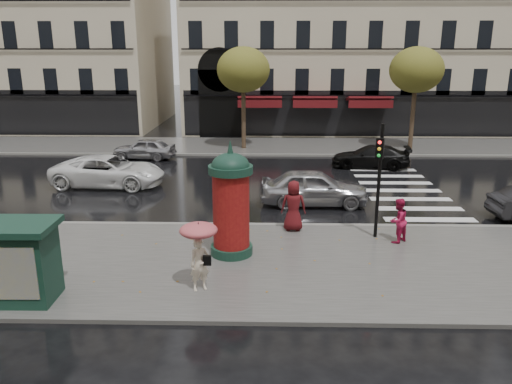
{
  "coord_description": "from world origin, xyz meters",
  "views": [
    {
      "loc": [
        -0.43,
        -14.72,
        6.48
      ],
      "look_at": [
        -0.81,
        1.5,
        1.81
      ],
      "focal_mm": 35.0,
      "sensor_mm": 36.0,
      "label": 1
    }
  ],
  "objects_px": {
    "car_black": "(371,157)",
    "car_far_silver": "(144,149)",
    "car_white": "(108,171)",
    "woman_umbrella": "(199,245)",
    "car_silver": "(314,187)",
    "morris_column": "(231,201)",
    "traffic_light": "(379,170)",
    "newsstand": "(24,261)",
    "woman_red": "(398,220)",
    "man_burgundy": "(293,206)"
  },
  "relations": [
    {
      "from": "newsstand",
      "to": "woman_red",
      "type": "bearing_deg",
      "value": 21.94
    },
    {
      "from": "car_white",
      "to": "man_burgundy",
      "type": "bearing_deg",
      "value": -122.03
    },
    {
      "from": "car_white",
      "to": "car_black",
      "type": "distance_m",
      "value": 14.23
    },
    {
      "from": "woman_umbrella",
      "to": "car_black",
      "type": "relative_size",
      "value": 0.46
    },
    {
      "from": "newsstand",
      "to": "car_white",
      "type": "height_order",
      "value": "newsstand"
    },
    {
      "from": "man_burgundy",
      "to": "car_black",
      "type": "xyz_separation_m",
      "value": [
        4.88,
        10.61,
        -0.42
      ]
    },
    {
      "from": "morris_column",
      "to": "newsstand",
      "type": "xyz_separation_m",
      "value": [
        -5.15,
        -3.18,
        -0.69
      ]
    },
    {
      "from": "woman_red",
      "to": "morris_column",
      "type": "relative_size",
      "value": 0.42
    },
    {
      "from": "car_far_silver",
      "to": "car_white",
      "type": "bearing_deg",
      "value": 3.85
    },
    {
      "from": "man_burgundy",
      "to": "car_far_silver",
      "type": "xyz_separation_m",
      "value": [
        -8.44,
        12.6,
        -0.41
      ]
    },
    {
      "from": "car_silver",
      "to": "car_far_silver",
      "type": "relative_size",
      "value": 1.22
    },
    {
      "from": "car_black",
      "to": "woman_red",
      "type": "bearing_deg",
      "value": 0.82
    },
    {
      "from": "man_burgundy",
      "to": "traffic_light",
      "type": "distance_m",
      "value": 3.27
    },
    {
      "from": "newsstand",
      "to": "car_silver",
      "type": "distance_m",
      "value": 12.15
    },
    {
      "from": "woman_umbrella",
      "to": "car_black",
      "type": "height_order",
      "value": "woman_umbrella"
    },
    {
      "from": "traffic_light",
      "to": "car_far_silver",
      "type": "distance_m",
      "value": 17.51
    },
    {
      "from": "car_white",
      "to": "car_black",
      "type": "bearing_deg",
      "value": -68.46
    },
    {
      "from": "morris_column",
      "to": "car_silver",
      "type": "distance_m",
      "value": 6.6
    },
    {
      "from": "man_burgundy",
      "to": "morris_column",
      "type": "bearing_deg",
      "value": 50.38
    },
    {
      "from": "car_silver",
      "to": "car_far_silver",
      "type": "xyz_separation_m",
      "value": [
        -9.5,
        9.12,
        -0.14
      ]
    },
    {
      "from": "traffic_light",
      "to": "car_white",
      "type": "bearing_deg",
      "value": 148.74
    },
    {
      "from": "woman_umbrella",
      "to": "woman_red",
      "type": "relative_size",
      "value": 1.27
    },
    {
      "from": "newsstand",
      "to": "woman_umbrella",
      "type": "bearing_deg",
      "value": 8.56
    },
    {
      "from": "car_black",
      "to": "morris_column",
      "type": "bearing_deg",
      "value": -20.85
    },
    {
      "from": "car_silver",
      "to": "car_white",
      "type": "xyz_separation_m",
      "value": [
        -9.75,
        2.84,
        -0.03
      ]
    },
    {
      "from": "morris_column",
      "to": "newsstand",
      "type": "distance_m",
      "value": 6.09
    },
    {
      "from": "man_burgundy",
      "to": "traffic_light",
      "type": "bearing_deg",
      "value": 170.24
    },
    {
      "from": "woman_red",
      "to": "man_burgundy",
      "type": "bearing_deg",
      "value": -56.84
    },
    {
      "from": "woman_red",
      "to": "car_black",
      "type": "height_order",
      "value": "woman_red"
    },
    {
      "from": "car_white",
      "to": "morris_column",
      "type": "bearing_deg",
      "value": -138.26
    },
    {
      "from": "woman_umbrella",
      "to": "morris_column",
      "type": "distance_m",
      "value": 2.65
    },
    {
      "from": "woman_umbrella",
      "to": "car_far_silver",
      "type": "xyz_separation_m",
      "value": [
        -5.68,
        17.33,
        -0.78
      ]
    },
    {
      "from": "car_white",
      "to": "traffic_light",
      "type": "bearing_deg",
      "value": -117.26
    },
    {
      "from": "newsstand",
      "to": "car_white",
      "type": "distance_m",
      "value": 11.82
    },
    {
      "from": "man_burgundy",
      "to": "newsstand",
      "type": "bearing_deg",
      "value": 40.36
    },
    {
      "from": "newsstand",
      "to": "car_far_silver",
      "type": "height_order",
      "value": "newsstand"
    },
    {
      "from": "traffic_light",
      "to": "car_black",
      "type": "height_order",
      "value": "traffic_light"
    },
    {
      "from": "car_silver",
      "to": "car_black",
      "type": "xyz_separation_m",
      "value": [
        3.82,
        7.13,
        -0.15
      ]
    },
    {
      "from": "newsstand",
      "to": "car_white",
      "type": "relative_size",
      "value": 0.4
    },
    {
      "from": "woman_umbrella",
      "to": "newsstand",
      "type": "height_order",
      "value": "newsstand"
    },
    {
      "from": "car_black",
      "to": "traffic_light",
      "type": "bearing_deg",
      "value": -2.67
    },
    {
      "from": "morris_column",
      "to": "car_black",
      "type": "xyz_separation_m",
      "value": [
        6.96,
        12.83,
        -1.28
      ]
    },
    {
      "from": "car_black",
      "to": "car_far_silver",
      "type": "height_order",
      "value": "car_far_silver"
    },
    {
      "from": "car_silver",
      "to": "car_white",
      "type": "bearing_deg",
      "value": 74.51
    },
    {
      "from": "newsstand",
      "to": "car_silver",
      "type": "bearing_deg",
      "value": 46.99
    },
    {
      "from": "traffic_light",
      "to": "car_far_silver",
      "type": "relative_size",
      "value": 1.06
    },
    {
      "from": "car_silver",
      "to": "car_far_silver",
      "type": "bearing_deg",
      "value": 46.92
    },
    {
      "from": "woman_umbrella",
      "to": "man_burgundy",
      "type": "height_order",
      "value": "woman_umbrella"
    },
    {
      "from": "woman_red",
      "to": "car_white",
      "type": "bearing_deg",
      "value": -70.82
    },
    {
      "from": "morris_column",
      "to": "traffic_light",
      "type": "distance_m",
      "value": 5.19
    }
  ]
}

